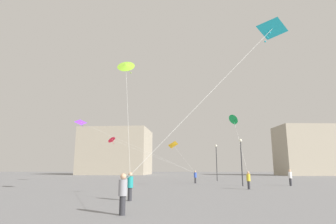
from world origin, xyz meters
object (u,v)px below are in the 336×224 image
object	(u,v)px
person_in_yellow	(248,179)
lamppost_west	(216,157)
person_in_grey	(123,192)
kite_violet_delta	(84,124)
building_centre_hall	(304,150)
lamppost_east	(241,154)
person_in_white	(290,177)
kite_cyan_delta	(270,31)
kite_amber_delta	(173,145)
person_in_blue	(195,176)
kite_crimson_diamond	(112,140)
person_in_teal	(130,185)
kite_lime_diamond	(126,66)
kite_emerald_diamond	(234,119)
building_left_hall	(117,152)

from	to	relation	value
person_in_yellow	lamppost_west	size ratio (longest dim) A/B	0.29
person_in_grey	kite_violet_delta	size ratio (longest dim) A/B	0.10
building_centre_hall	lamppost_east	bearing A→B (deg)	-120.33
person_in_white	lamppost_east	bearing A→B (deg)	14.43
kite_cyan_delta	kite_amber_delta	bearing A→B (deg)	102.54
kite_violet_delta	kite_cyan_delta	xyz separation A→B (m)	(19.02, -25.01, 0.96)
person_in_white	kite_violet_delta	size ratio (longest dim) A/B	0.10
person_in_grey	building_centre_hall	distance (m)	75.50
person_in_blue	person_in_white	xyz separation A→B (m)	(10.19, -4.75, 0.10)
person_in_blue	kite_crimson_diamond	xyz separation A→B (m)	(-11.97, 3.76, 5.17)
person_in_teal	lamppost_east	world-z (taller)	lamppost_east
person_in_blue	kite_crimson_diamond	bearing A→B (deg)	-64.92
kite_lime_diamond	person_in_blue	bearing A→B (deg)	70.17
person_in_teal	kite_cyan_delta	world-z (taller)	kite_cyan_delta
person_in_blue	kite_violet_delta	bearing A→B (deg)	-56.79
person_in_blue	kite_emerald_diamond	distance (m)	11.07
person_in_white	kite_lime_diamond	size ratio (longest dim) A/B	0.20
lamppost_east	building_centre_hall	bearing A→B (deg)	59.67
kite_violet_delta	kite_lime_diamond	world-z (taller)	kite_lime_diamond
kite_violet_delta	lamppost_west	distance (m)	20.61
kite_violet_delta	person_in_teal	bearing A→B (deg)	-63.62
person_in_grey	kite_amber_delta	xyz separation A→B (m)	(1.36, 29.32, 4.40)
person_in_blue	building_left_hall	xyz separation A→B (m)	(-21.86, 50.07, 6.11)
person_in_white	building_centre_hall	distance (m)	51.19
kite_crimson_diamond	person_in_grey	bearing A→B (deg)	-74.99
person_in_grey	person_in_white	xyz separation A→B (m)	(14.54, 19.95, 0.05)
person_in_yellow	kite_emerald_diamond	world-z (taller)	kite_emerald_diamond
person_in_blue	lamppost_west	distance (m)	8.12
lamppost_east	kite_amber_delta	bearing A→B (deg)	127.23
person_in_teal	kite_crimson_diamond	xyz separation A→B (m)	(-7.03, 23.40, 5.13)
person_in_blue	kite_crimson_diamond	world-z (taller)	kite_crimson_diamond
person_in_grey	kite_crimson_diamond	bearing A→B (deg)	-119.88
kite_crimson_diamond	lamppost_west	xyz separation A→B (m)	(15.65, 2.93, -2.40)
person_in_grey	lamppost_east	world-z (taller)	lamppost_east
kite_lime_diamond	lamppost_west	distance (m)	26.04
person_in_teal	kite_violet_delta	xyz separation A→B (m)	(-11.04, 22.27, 7.39)
kite_amber_delta	kite_cyan_delta	bearing A→B (deg)	-77.46
lamppost_west	lamppost_east	bearing A→B (deg)	-84.82
kite_violet_delta	building_left_hall	size ratio (longest dim) A/B	0.82
person_in_blue	kite_cyan_delta	size ratio (longest dim) A/B	0.19
kite_emerald_diamond	kite_amber_delta	distance (m)	14.89
person_in_yellow	building_centre_hall	xyz separation A→B (m)	(27.79, 51.26, 5.86)
kite_amber_delta	building_left_hall	world-z (taller)	building_left_hall
kite_violet_delta	building_centre_hall	size ratio (longest dim) A/B	1.21
person_in_teal	person_in_blue	distance (m)	20.26
person_in_grey	building_left_hall	size ratio (longest dim) A/B	0.08
person_in_grey	kite_cyan_delta	xyz separation A→B (m)	(7.37, 2.32, 8.34)
building_left_hall	kite_emerald_diamond	bearing A→B (deg)	-66.61
kite_violet_delta	building_left_hall	bearing A→B (deg)	97.06
person_in_white	kite_violet_delta	bearing A→B (deg)	-10.21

